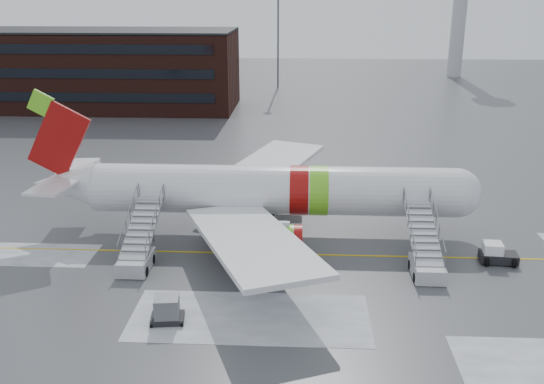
# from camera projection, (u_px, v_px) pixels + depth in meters

# --- Properties ---
(ground) EXTENTS (260.00, 260.00, 0.00)m
(ground) POSITION_uv_depth(u_px,v_px,m) (342.00, 250.00, 44.70)
(ground) COLOR #494C4F
(ground) RESTS_ON ground
(airliner) EXTENTS (35.03, 32.97, 11.18)m
(airliner) POSITION_uv_depth(u_px,v_px,m) (261.00, 191.00, 46.98)
(airliner) COLOR white
(airliner) RESTS_ON ground
(airstair_fwd) EXTENTS (2.05, 7.70, 3.48)m
(airstair_fwd) POSITION_uv_depth(u_px,v_px,m) (425.00, 257.00, 40.98)
(airstair_fwd) COLOR #B2B4BA
(airstair_fwd) RESTS_ON ground
(airstair_aft) EXTENTS (2.05, 7.70, 3.48)m
(airstair_aft) POSITION_uv_depth(u_px,v_px,m) (138.00, 251.00, 41.93)
(airstair_aft) COLOR #A8AAAF
(airstair_aft) RESTS_ON ground
(pushback_tug) EXTENTS (2.66, 2.09, 1.46)m
(pushback_tug) POSITION_uv_depth(u_px,v_px,m) (496.00, 254.00, 42.42)
(pushback_tug) COLOR black
(pushback_tug) RESTS_ON ground
(uld_container) EXTENTS (2.07, 1.61, 1.56)m
(uld_container) POSITION_uv_depth(u_px,v_px,m) (167.00, 310.00, 34.82)
(uld_container) COLOR black
(uld_container) RESTS_ON ground
(terminal_building) EXTENTS (62.00, 16.11, 12.30)m
(terminal_building) POSITION_uv_depth(u_px,v_px,m) (42.00, 68.00, 96.94)
(terminal_building) COLOR #3F1E16
(terminal_building) RESTS_ON ground
(light_mast_far_n) EXTENTS (1.20, 1.20, 24.25)m
(light_mast_far_n) POSITION_uv_depth(u_px,v_px,m) (278.00, 14.00, 114.53)
(light_mast_far_n) COLOR #595B60
(light_mast_far_n) RESTS_ON ground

